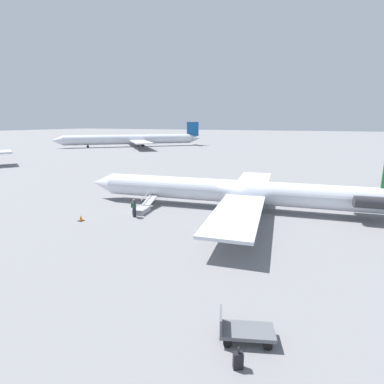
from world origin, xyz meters
TOP-DOWN VIEW (x-y plane):
  - ground_plane at (0.00, 0.00)m, footprint 600.00×600.00m
  - airplane_main at (-0.91, -0.11)m, footprint 33.08×25.68m
  - airplane_far_center at (55.53, -62.38)m, footprint 42.37×38.56m
  - boarding_stairs at (7.72, 4.71)m, footprint 1.53×4.11m
  - passenger at (7.57, 6.48)m, footprint 0.36×0.55m
  - luggage_cart at (-5.79, 18.28)m, footprint 2.44×1.74m
  - suitcase at (-5.96, 19.74)m, footprint 0.42×0.36m
  - traffic_cone_near_stairs at (11.31, 9.35)m, footprint 0.47×0.47m

SIDE VIEW (x-z plane):
  - ground_plane at x=0.00m, z-range 0.00..0.00m
  - traffic_cone_near_stairs at x=11.31m, z-range -0.02..0.50m
  - suitcase at x=-5.96m, z-range -0.11..0.77m
  - boarding_stairs at x=7.72m, z-range -0.43..1.14m
  - luggage_cart at x=-5.79m, z-range -0.15..1.07m
  - passenger at x=7.57m, z-range 0.13..1.87m
  - airplane_main at x=-0.91m, z-range -1.23..4.85m
  - airplane_far_center at x=55.53m, z-range -1.77..6.92m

